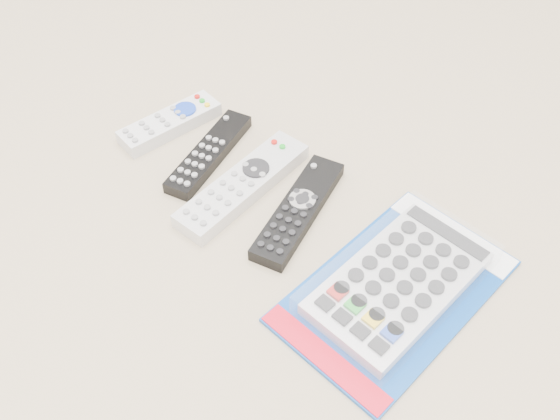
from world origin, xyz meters
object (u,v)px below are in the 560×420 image
Objects in this scene: remote_slim_black at (209,153)px; remote_large_black at (298,210)px; remote_silver_dvd at (243,185)px; remote_small_grey at (170,123)px; jumbo_remote_packaged at (399,282)px.

remote_slim_black is 0.92× the size of remote_large_black.
remote_large_black is at bearing 8.89° from remote_silver_dvd.
remote_silver_dvd is at bearing 175.81° from remote_large_black.
remote_small_grey is at bearing 171.02° from remote_silver_dvd.
jumbo_remote_packaged is (0.43, -0.04, 0.01)m from remote_small_grey.
remote_small_grey reaches higher than remote_slim_black.
remote_slim_black and remote_large_black have the same top height.
remote_large_black is at bearing -14.54° from remote_slim_black.
remote_silver_dvd is 1.10× the size of remote_large_black.
remote_slim_black is 0.84× the size of remote_silver_dvd.
remote_small_grey is at bearing 160.75° from remote_slim_black.
jumbo_remote_packaged is at bearing -1.06° from remote_silver_dvd.
remote_slim_black is 0.61× the size of jumbo_remote_packaged.
jumbo_remote_packaged is at bearing -16.97° from remote_slim_black.
remote_small_grey is 0.09m from remote_slim_black.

